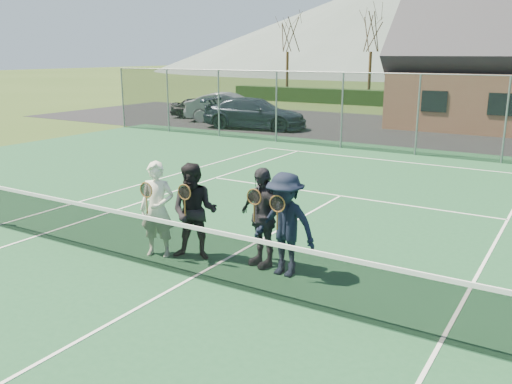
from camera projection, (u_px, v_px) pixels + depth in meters
ground at (453, 134)px, 25.72m from camera, size 220.00×220.00×0.00m
court_surface at (193, 279)px, 9.21m from camera, size 30.00×30.00×0.02m
tarmac_carpark at (372, 128)px, 27.75m from camera, size 40.00×12.00×0.01m
hedge_row at (494, 103)px, 35.49m from camera, size 40.00×1.20×1.10m
hill_west at (406, 23)px, 98.06m from camera, size 110.00×110.00×18.00m
car_a at (202, 108)px, 31.88m from camera, size 3.89×2.54×1.23m
car_b at (230, 108)px, 30.10m from camera, size 5.11×3.21×1.59m
car_c at (255, 113)px, 27.41m from camera, size 5.58×3.02×1.54m
court_markings at (193, 278)px, 9.20m from camera, size 11.03×23.83×0.01m
tennis_net at (192, 249)px, 9.08m from camera, size 11.68×0.08×1.10m
perimeter_fence at (418, 115)px, 19.98m from camera, size 30.07×0.07×3.02m
tree_a at (288, 27)px, 43.12m from camera, size 3.20×3.20×7.77m
tree_b at (372, 24)px, 39.57m from camera, size 3.20×3.20×7.77m
player_a at (157, 209)px, 10.03m from camera, size 0.77×0.63×1.80m
player_b at (194, 212)px, 9.88m from camera, size 1.06×0.95×1.80m
player_c at (262, 217)px, 9.56m from camera, size 1.14×0.73×1.80m
player_d at (285, 225)px, 9.14m from camera, size 1.19×0.71×1.80m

